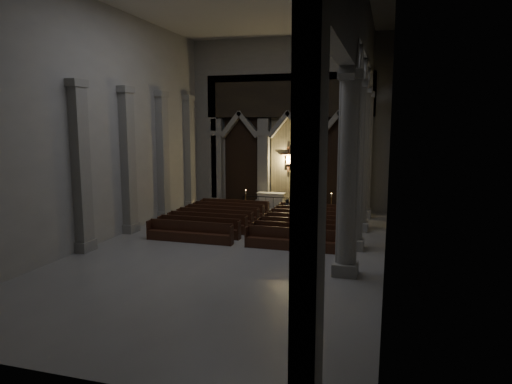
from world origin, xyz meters
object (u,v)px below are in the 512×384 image
Objects in this scene: altar_rail at (281,202)px; worshipper at (287,209)px; altar at (271,200)px; pews at (259,224)px; candle_stand_right at (331,210)px; candle_stand_left at (246,206)px.

altar_rail is 2.44m from worshipper.
altar is at bearing 144.11° from worshipper.
altar_rail is 5.51m from pews.
altar_rail is 3.46m from candle_stand_right.
worshipper reaches higher than altar_rail.
candle_stand_left is at bearing 178.64° from worshipper.
candle_stand_left is 5.35m from pews.
candle_stand_left is at bearing -175.12° from candle_stand_right.
candle_stand_right is 0.15× the size of pews.
altar_rail is at bearing 90.00° from pews.
worshipper is (-2.53, -2.08, 0.25)m from candle_stand_right.
altar is at bearing 131.02° from altar_rail.
candle_stand_left is (-1.32, -1.83, -0.23)m from altar.
altar is 6.74m from pews.
altar_rail is at bearing 16.12° from candle_stand_left.
altar is 1.30× the size of candle_stand_right.
altar reaches higher than pews.
candle_stand_left reaches higher than candle_stand_right.
worshipper is at bearing 74.15° from pews.
altar is 1.26× the size of candle_stand_left.
candle_stand_right is (5.77, 0.49, -0.01)m from candle_stand_left.
candle_stand_left reaches higher than altar_rail.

